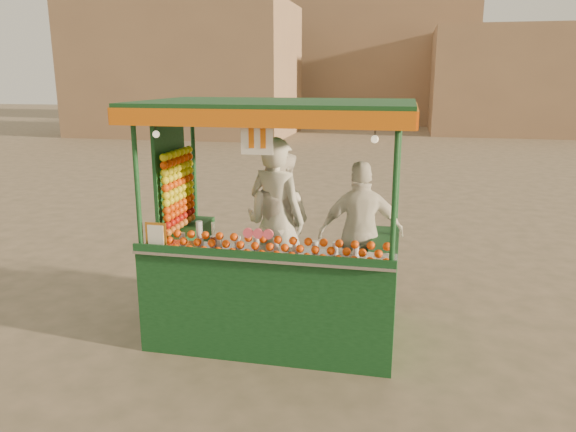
% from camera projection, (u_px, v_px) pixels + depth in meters
% --- Properties ---
extents(ground, '(90.00, 90.00, 0.00)m').
position_uv_depth(ground, '(266.00, 328.00, 6.05)').
color(ground, brown).
rests_on(ground, ground).
extents(building_left, '(10.00, 6.00, 6.00)m').
position_uv_depth(building_left, '(186.00, 70.00, 26.11)').
color(building_left, '#947254').
rests_on(building_left, ground).
extents(building_right, '(9.00, 6.00, 5.00)m').
position_uv_depth(building_right, '(527.00, 81.00, 26.76)').
color(building_right, '#947254').
rests_on(building_right, ground).
extents(building_center, '(14.00, 7.00, 7.00)m').
position_uv_depth(building_center, '(354.00, 64.00, 34.04)').
color(building_center, '#947254').
rests_on(building_center, ground).
extents(juice_cart, '(2.71, 1.75, 2.46)m').
position_uv_depth(juice_cart, '(269.00, 264.00, 5.72)').
color(juice_cart, '#0F3917').
rests_on(juice_cart, ground).
extents(vendor_left, '(0.76, 0.62, 1.80)m').
position_uv_depth(vendor_left, '(277.00, 220.00, 5.95)').
color(vendor_left, beige).
rests_on(vendor_left, ground).
extents(vendor_middle, '(0.93, 0.81, 1.64)m').
position_uv_depth(vendor_middle, '(278.00, 224.00, 6.11)').
color(vendor_middle, silver).
rests_on(vendor_middle, ground).
extents(vendor_right, '(0.98, 0.58, 1.56)m').
position_uv_depth(vendor_right, '(361.00, 234.00, 5.87)').
color(vendor_right, white).
rests_on(vendor_right, ground).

